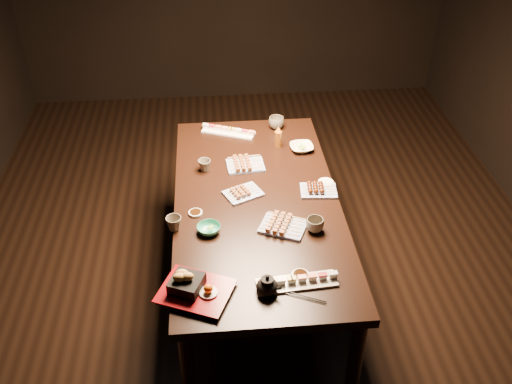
# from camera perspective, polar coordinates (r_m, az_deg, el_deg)

# --- Properties ---
(ground) EXTENTS (5.00, 5.00, 0.00)m
(ground) POSITION_cam_1_polar(r_m,az_deg,el_deg) (3.86, 0.19, -6.90)
(ground) COLOR black
(ground) RESTS_ON ground
(dining_table) EXTENTS (1.23, 1.94, 0.75)m
(dining_table) POSITION_cam_1_polar(r_m,az_deg,el_deg) (3.37, 0.08, -5.95)
(dining_table) COLOR black
(dining_table) RESTS_ON ground
(sushi_platter_near) EXTENTS (0.38, 0.13, 0.05)m
(sushi_platter_near) POSITION_cam_1_polar(r_m,az_deg,el_deg) (2.63, 4.10, -8.79)
(sushi_platter_near) COLOR white
(sushi_platter_near) RESTS_ON dining_table
(sushi_platter_far) EXTENTS (0.36, 0.22, 0.04)m
(sushi_platter_far) POSITION_cam_1_polar(r_m,az_deg,el_deg) (3.74, -2.77, 6.20)
(sushi_platter_far) COLOR white
(sushi_platter_far) RESTS_ON dining_table
(yakitori_plate_center) EXTENTS (0.24, 0.21, 0.05)m
(yakitori_plate_center) POSITION_cam_1_polar(r_m,az_deg,el_deg) (3.16, -1.30, 0.12)
(yakitori_plate_center) COLOR #828EB6
(yakitori_plate_center) RESTS_ON dining_table
(yakitori_plate_right) EXTENTS (0.27, 0.24, 0.06)m
(yakitori_plate_right) POSITION_cam_1_polar(r_m,az_deg,el_deg) (2.92, 2.71, -3.19)
(yakitori_plate_right) COLOR #828EB6
(yakitori_plate_right) RESTS_ON dining_table
(yakitori_plate_left) EXTENTS (0.23, 0.17, 0.06)m
(yakitori_plate_left) POSITION_cam_1_polar(r_m,az_deg,el_deg) (3.39, -1.07, 2.96)
(yakitori_plate_left) COLOR #828EB6
(yakitori_plate_left) RESTS_ON dining_table
(tsukune_plate) EXTENTS (0.21, 0.16, 0.05)m
(tsukune_plate) POSITION_cam_1_polar(r_m,az_deg,el_deg) (3.20, 6.29, 0.40)
(tsukune_plate) COLOR #828EB6
(tsukune_plate) RESTS_ON dining_table
(edamame_bowl_green) EXTENTS (0.16, 0.16, 0.04)m
(edamame_bowl_green) POSITION_cam_1_polar(r_m,az_deg,el_deg) (2.91, -4.74, -3.70)
(edamame_bowl_green) COLOR #309575
(edamame_bowl_green) RESTS_ON dining_table
(edamame_bowl_cream) EXTENTS (0.15, 0.15, 0.04)m
(edamame_bowl_cream) POSITION_cam_1_polar(r_m,az_deg,el_deg) (3.56, 4.57, 4.45)
(edamame_bowl_cream) COLOR beige
(edamame_bowl_cream) RESTS_ON dining_table
(tempura_tray) EXTENTS (0.39, 0.35, 0.11)m
(tempura_tray) POSITION_cam_1_polar(r_m,az_deg,el_deg) (2.57, -6.10, -9.23)
(tempura_tray) COLOR black
(tempura_tray) RESTS_ON dining_table
(teacup_near_left) EXTENTS (0.11, 0.11, 0.08)m
(teacup_near_left) POSITION_cam_1_polar(r_m,az_deg,el_deg) (2.94, -8.21, -3.13)
(teacup_near_left) COLOR brown
(teacup_near_left) RESTS_ON dining_table
(teacup_mid_right) EXTENTS (0.11, 0.11, 0.07)m
(teacup_mid_right) POSITION_cam_1_polar(r_m,az_deg,el_deg) (2.92, 5.91, -3.29)
(teacup_mid_right) COLOR brown
(teacup_mid_right) RESTS_ON dining_table
(teacup_far_left) EXTENTS (0.09, 0.09, 0.07)m
(teacup_far_left) POSITION_cam_1_polar(r_m,az_deg,el_deg) (3.36, -5.17, 2.67)
(teacup_far_left) COLOR brown
(teacup_far_left) RESTS_ON dining_table
(teacup_far_right) EXTENTS (0.14, 0.14, 0.08)m
(teacup_far_right) POSITION_cam_1_polar(r_m,az_deg,el_deg) (3.78, 2.05, 6.93)
(teacup_far_right) COLOR brown
(teacup_far_right) RESTS_ON dining_table
(teapot) EXTENTS (0.16, 0.16, 0.10)m
(teapot) POSITION_cam_1_polar(r_m,az_deg,el_deg) (2.57, 1.13, -9.23)
(teapot) COLOR black
(teapot) RESTS_ON dining_table
(condiment_bottle) EXTENTS (0.06, 0.06, 0.14)m
(condiment_bottle) POSITION_cam_1_polar(r_m,az_deg,el_deg) (3.57, 2.24, 5.57)
(condiment_bottle) COLOR brown
(condiment_bottle) RESTS_ON dining_table
(sauce_dish_west) EXTENTS (0.10, 0.10, 0.01)m
(sauce_dish_west) POSITION_cam_1_polar(r_m,az_deg,el_deg) (3.04, -6.07, -2.10)
(sauce_dish_west) COLOR white
(sauce_dish_west) RESTS_ON dining_table
(sauce_dish_east) EXTENTS (0.11, 0.11, 0.02)m
(sauce_dish_east) POSITION_cam_1_polar(r_m,az_deg,el_deg) (3.28, 6.98, 0.93)
(sauce_dish_east) COLOR white
(sauce_dish_east) RESTS_ON dining_table
(sauce_dish_se) EXTENTS (0.09, 0.09, 0.01)m
(sauce_dish_se) POSITION_cam_1_polar(r_m,az_deg,el_deg) (2.68, 4.45, -8.32)
(sauce_dish_se) COLOR white
(sauce_dish_se) RESTS_ON dining_table
(sauce_dish_nw) EXTENTS (0.08, 0.08, 0.01)m
(sauce_dish_nw) POSITION_cam_1_polar(r_m,az_deg,el_deg) (3.74, -2.00, 6.00)
(sauce_dish_nw) COLOR white
(sauce_dish_nw) RESTS_ON dining_table
(chopsticks_near) EXTENTS (0.20, 0.03, 0.01)m
(chopsticks_near) POSITION_cam_1_polar(r_m,az_deg,el_deg) (2.57, -5.31, -11.01)
(chopsticks_near) COLOR black
(chopsticks_near) RESTS_ON dining_table
(chopsticks_se) EXTENTS (0.19, 0.10, 0.01)m
(chopsticks_se) POSITION_cam_1_polar(r_m,az_deg,el_deg) (2.59, 4.83, -10.46)
(chopsticks_se) COLOR black
(chopsticks_se) RESTS_ON dining_table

